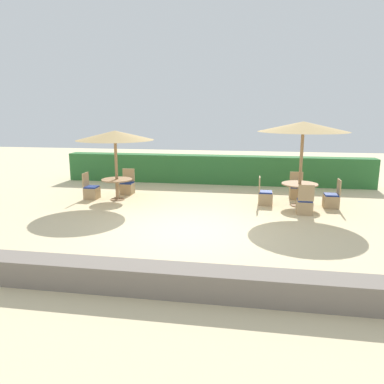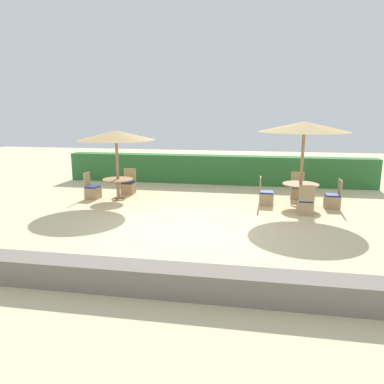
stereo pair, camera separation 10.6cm
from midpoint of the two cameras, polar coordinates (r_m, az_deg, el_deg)
name	(u,v)px [view 1 (the left image)]	position (r m, az deg, el deg)	size (l,w,h in m)	color
ground_plane	(188,230)	(9.85, -0.89, -5.86)	(40.00, 40.00, 0.00)	beige
hedge_row	(215,169)	(16.08, 3.34, 3.45)	(13.00, 0.70, 1.20)	#2D6B33
stone_border	(153,279)	(6.64, -6.37, -13.03)	(10.00, 0.56, 0.48)	slate
parasol_back_right	(303,127)	(12.43, 16.36, 9.49)	(2.85, 2.85, 2.74)	#93704C
round_table_back_right	(299,188)	(12.66, 15.83, 0.62)	(1.16, 1.16, 0.75)	#93704C
patio_chair_back_right_north	(296,191)	(13.80, 15.38, 0.12)	(0.46, 0.46, 0.93)	tan
patio_chair_back_right_west	(265,197)	(12.67, 10.81, -0.72)	(0.46, 0.46, 0.93)	tan
patio_chair_back_right_east	(332,200)	(12.84, 20.28, -1.11)	(0.46, 0.46, 0.93)	tan
patio_chair_back_right_south	(304,206)	(11.79, 16.52, -2.00)	(0.46, 0.46, 0.93)	tan
parasol_back_left	(115,136)	(13.11, -11.89, 8.40)	(2.64, 2.64, 2.41)	#93704C
round_table_back_left	(117,184)	(13.32, -11.58, 1.27)	(1.06, 1.06, 0.74)	#93704C
patio_chair_back_left_west	(91,191)	(13.75, -15.30, 0.08)	(0.46, 0.46, 0.93)	tan
patio_chair_back_left_north	(127,187)	(14.26, -10.04, 0.76)	(0.46, 0.46, 0.93)	tan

